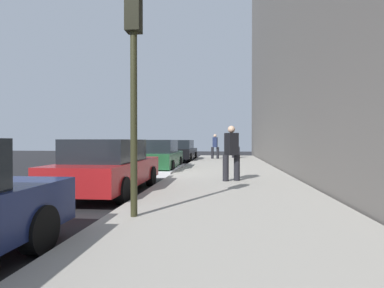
{
  "coord_description": "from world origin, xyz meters",
  "views": [
    {
      "loc": [
        -13.38,
        -3.11,
        1.49
      ],
      "look_at": [
        -0.41,
        -1.73,
        1.33
      ],
      "focal_mm": 28.75,
      "sensor_mm": 36.0,
      "label": 1
    }
  ],
  "objects_px": {
    "parked_car_black": "(181,151)",
    "pedestrian_navy_coat": "(215,146)",
    "pedestrian_black_coat": "(231,151)",
    "parked_car_red": "(109,166)",
    "parked_car_green": "(158,156)",
    "pedestrian_olive_coat": "(236,145)",
    "traffic_light_pole": "(134,64)",
    "rolling_suitcase": "(235,155)"
  },
  "relations": [
    {
      "from": "parked_car_green",
      "to": "parked_car_black",
      "type": "height_order",
      "value": "same"
    },
    {
      "from": "pedestrian_olive_coat",
      "to": "parked_car_green",
      "type": "bearing_deg",
      "value": 156.4
    },
    {
      "from": "parked_car_red",
      "to": "traffic_light_pole",
      "type": "distance_m",
      "value": 4.03
    },
    {
      "from": "parked_car_black",
      "to": "pedestrian_navy_coat",
      "type": "height_order",
      "value": "pedestrian_navy_coat"
    },
    {
      "from": "pedestrian_olive_coat",
      "to": "parked_car_black",
      "type": "bearing_deg",
      "value": 119.69
    },
    {
      "from": "pedestrian_olive_coat",
      "to": "traffic_light_pole",
      "type": "xyz_separation_m",
      "value": [
        -18.44,
        2.44,
        1.71
      ]
    },
    {
      "from": "parked_car_red",
      "to": "parked_car_green",
      "type": "xyz_separation_m",
      "value": [
        6.19,
        -0.05,
        -0.0
      ]
    },
    {
      "from": "traffic_light_pole",
      "to": "rolling_suitcase",
      "type": "xyz_separation_m",
      "value": [
        18.0,
        -2.38,
        -2.42
      ]
    },
    {
      "from": "parked_car_green",
      "to": "pedestrian_black_coat",
      "type": "height_order",
      "value": "pedestrian_black_coat"
    },
    {
      "from": "parked_car_green",
      "to": "pedestrian_navy_coat",
      "type": "xyz_separation_m",
      "value": [
        8.08,
        -2.47,
        0.35
      ]
    },
    {
      "from": "parked_car_black",
      "to": "pedestrian_navy_coat",
      "type": "distance_m",
      "value": 2.65
    },
    {
      "from": "pedestrian_black_coat",
      "to": "traffic_light_pole",
      "type": "xyz_separation_m",
      "value": [
        -4.94,
        1.81,
        1.71
      ]
    },
    {
      "from": "parked_car_green",
      "to": "traffic_light_pole",
      "type": "bearing_deg",
      "value": -170.27
    },
    {
      "from": "parked_car_black",
      "to": "pedestrian_black_coat",
      "type": "xyz_separation_m",
      "value": [
        -11.26,
        -3.3,
        0.36
      ]
    },
    {
      "from": "parked_car_red",
      "to": "pedestrian_navy_coat",
      "type": "relative_size",
      "value": 2.61
    },
    {
      "from": "pedestrian_navy_coat",
      "to": "rolling_suitcase",
      "type": "height_order",
      "value": "pedestrian_navy_coat"
    },
    {
      "from": "pedestrian_black_coat",
      "to": "parked_car_red",
      "type": "bearing_deg",
      "value": 118.9
    },
    {
      "from": "pedestrian_olive_coat",
      "to": "traffic_light_pole",
      "type": "relative_size",
      "value": 0.46
    },
    {
      "from": "pedestrian_navy_coat",
      "to": "parked_car_red",
      "type": "bearing_deg",
      "value": 169.98
    },
    {
      "from": "parked_car_red",
      "to": "rolling_suitcase",
      "type": "height_order",
      "value": "parked_car_red"
    },
    {
      "from": "parked_car_green",
      "to": "pedestrian_navy_coat",
      "type": "bearing_deg",
      "value": -17.01
    },
    {
      "from": "pedestrian_olive_coat",
      "to": "pedestrian_navy_coat",
      "type": "distance_m",
      "value": 1.91
    },
    {
      "from": "parked_car_black",
      "to": "pedestrian_olive_coat",
      "type": "distance_m",
      "value": 4.54
    },
    {
      "from": "parked_car_black",
      "to": "traffic_light_pole",
      "type": "relative_size",
      "value": 1.11
    },
    {
      "from": "pedestrian_olive_coat",
      "to": "pedestrian_black_coat",
      "type": "height_order",
      "value": "pedestrian_olive_coat"
    },
    {
      "from": "pedestrian_olive_coat",
      "to": "rolling_suitcase",
      "type": "height_order",
      "value": "pedestrian_olive_coat"
    },
    {
      "from": "pedestrian_black_coat",
      "to": "rolling_suitcase",
      "type": "xyz_separation_m",
      "value": [
        13.06,
        -0.57,
        -0.71
      ]
    },
    {
      "from": "pedestrian_black_coat",
      "to": "traffic_light_pole",
      "type": "relative_size",
      "value": 0.46
    },
    {
      "from": "traffic_light_pole",
      "to": "rolling_suitcase",
      "type": "distance_m",
      "value": 18.32
    },
    {
      "from": "parked_car_green",
      "to": "rolling_suitcase",
      "type": "distance_m",
      "value": 9.63
    },
    {
      "from": "pedestrian_olive_coat",
      "to": "traffic_light_pole",
      "type": "bearing_deg",
      "value": 172.47
    },
    {
      "from": "parked_car_red",
      "to": "pedestrian_navy_coat",
      "type": "height_order",
      "value": "pedestrian_navy_coat"
    },
    {
      "from": "pedestrian_olive_coat",
      "to": "parked_car_red",
      "type": "bearing_deg",
      "value": 165.18
    },
    {
      "from": "parked_car_black",
      "to": "pedestrian_black_coat",
      "type": "height_order",
      "value": "pedestrian_black_coat"
    },
    {
      "from": "parked_car_red",
      "to": "pedestrian_black_coat",
      "type": "height_order",
      "value": "pedestrian_black_coat"
    },
    {
      "from": "parked_car_red",
      "to": "traffic_light_pole",
      "type": "height_order",
      "value": "traffic_light_pole"
    },
    {
      "from": "parked_car_red",
      "to": "parked_car_green",
      "type": "height_order",
      "value": "same"
    },
    {
      "from": "parked_car_red",
      "to": "rolling_suitcase",
      "type": "relative_size",
      "value": 5.31
    },
    {
      "from": "pedestrian_navy_coat",
      "to": "pedestrian_olive_coat",
      "type": "bearing_deg",
      "value": -54.08
    },
    {
      "from": "parked_car_green",
      "to": "pedestrian_black_coat",
      "type": "xyz_separation_m",
      "value": [
        -4.29,
        -3.39,
        0.36
      ]
    },
    {
      "from": "parked_car_black",
      "to": "rolling_suitcase",
      "type": "xyz_separation_m",
      "value": [
        1.8,
        -3.87,
        -0.34
      ]
    },
    {
      "from": "parked_car_green",
      "to": "pedestrian_olive_coat",
      "type": "distance_m",
      "value": 10.05
    }
  ]
}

